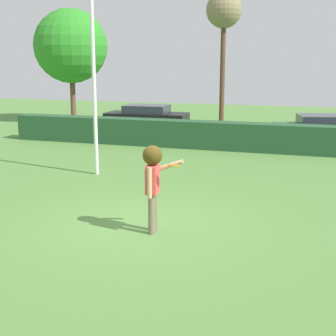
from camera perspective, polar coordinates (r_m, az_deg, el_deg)
ground_plane at (r=10.41m, az=-3.29°, el=-6.87°), size 60.00×60.00×0.00m
person at (r=9.68m, az=-1.79°, el=-0.86°), size 0.77×0.61×1.82m
frisbee at (r=9.41m, az=0.70°, el=0.27°), size 0.24×0.23×0.09m
lamppost at (r=14.85m, az=-8.89°, el=14.11°), size 0.24×0.24×7.15m
hedge_row at (r=19.34m, az=7.15°, el=3.79°), size 18.95×0.90×1.09m
parked_car_black at (r=25.09m, az=-2.54°, el=6.18°), size 4.28×1.97×1.25m
parked_car_green at (r=21.41m, az=18.09°, el=4.48°), size 4.48×2.63×1.25m
oak_tree at (r=25.70m, az=6.63°, el=17.68°), size 1.81×1.81×6.89m
birch_tree at (r=28.60m, az=-11.44°, el=13.95°), size 4.15×4.15×6.38m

